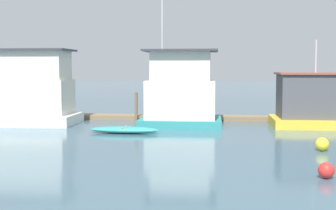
{
  "coord_description": "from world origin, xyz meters",
  "views": [
    {
      "loc": [
        2.86,
        -29.77,
        3.74
      ],
      "look_at": [
        0.0,
        -1.0,
        1.4
      ],
      "focal_mm": 50.0,
      "sensor_mm": 36.0,
      "label": 1
    }
  ],
  "objects_px": {
    "mooring_post_far_right": "(136,106)",
    "buoy_yellow": "(322,144)",
    "houseboat_teal": "(181,92)",
    "dinghy_teal": "(124,130)",
    "mooring_post_near_right": "(186,112)",
    "houseboat_white": "(26,90)",
    "houseboat_yellow": "(331,101)",
    "buoy_red": "(326,170)"
  },
  "relations": [
    {
      "from": "mooring_post_far_right",
      "to": "buoy_yellow",
      "type": "bearing_deg",
      "value": -46.86
    },
    {
      "from": "houseboat_teal",
      "to": "mooring_post_far_right",
      "type": "distance_m",
      "value": 4.39
    },
    {
      "from": "mooring_post_far_right",
      "to": "dinghy_teal",
      "type": "bearing_deg",
      "value": -86.76
    },
    {
      "from": "houseboat_teal",
      "to": "mooring_post_near_right",
      "type": "height_order",
      "value": "houseboat_teal"
    },
    {
      "from": "mooring_post_far_right",
      "to": "houseboat_teal",
      "type": "bearing_deg",
      "value": -38.32
    },
    {
      "from": "mooring_post_near_right",
      "to": "mooring_post_far_right",
      "type": "distance_m",
      "value": 3.51
    },
    {
      "from": "houseboat_white",
      "to": "mooring_post_near_right",
      "type": "xyz_separation_m",
      "value": [
        10.4,
        2.62,
        -1.62
      ]
    },
    {
      "from": "mooring_post_near_right",
      "to": "houseboat_white",
      "type": "bearing_deg",
      "value": -165.86
    },
    {
      "from": "houseboat_yellow",
      "to": "houseboat_teal",
      "type": "bearing_deg",
      "value": -176.35
    },
    {
      "from": "mooring_post_near_right",
      "to": "buoy_yellow",
      "type": "bearing_deg",
      "value": -58.24
    },
    {
      "from": "houseboat_yellow",
      "to": "mooring_post_near_right",
      "type": "xyz_separation_m",
      "value": [
        -9.3,
        2.02,
        -1.0
      ]
    },
    {
      "from": "houseboat_white",
      "to": "buoy_yellow",
      "type": "relative_size",
      "value": 11.05
    },
    {
      "from": "dinghy_teal",
      "to": "mooring_post_near_right",
      "type": "bearing_deg",
      "value": 63.3
    },
    {
      "from": "mooring_post_far_right",
      "to": "buoy_yellow",
      "type": "height_order",
      "value": "mooring_post_far_right"
    },
    {
      "from": "houseboat_white",
      "to": "buoy_yellow",
      "type": "xyz_separation_m",
      "value": [
        17.18,
        -8.33,
        -1.93
      ]
    },
    {
      "from": "houseboat_yellow",
      "to": "mooring_post_far_right",
      "type": "bearing_deg",
      "value": 171.01
    },
    {
      "from": "houseboat_yellow",
      "to": "mooring_post_far_right",
      "type": "height_order",
      "value": "houseboat_yellow"
    },
    {
      "from": "houseboat_teal",
      "to": "houseboat_yellow",
      "type": "distance_m",
      "value": 9.5
    },
    {
      "from": "houseboat_teal",
      "to": "mooring_post_near_right",
      "type": "xyz_separation_m",
      "value": [
        0.16,
        2.63,
        -1.52
      ]
    },
    {
      "from": "houseboat_white",
      "to": "buoy_red",
      "type": "height_order",
      "value": "houseboat_white"
    },
    {
      "from": "mooring_post_near_right",
      "to": "buoy_yellow",
      "type": "height_order",
      "value": "mooring_post_near_right"
    },
    {
      "from": "dinghy_teal",
      "to": "mooring_post_far_right",
      "type": "distance_m",
      "value": 6.29
    },
    {
      "from": "houseboat_white",
      "to": "buoy_red",
      "type": "relative_size",
      "value": 12.16
    },
    {
      "from": "mooring_post_near_right",
      "to": "buoy_yellow",
      "type": "distance_m",
      "value": 12.89
    },
    {
      "from": "houseboat_white",
      "to": "houseboat_yellow",
      "type": "distance_m",
      "value": 19.72
    },
    {
      "from": "houseboat_yellow",
      "to": "dinghy_teal",
      "type": "distance_m",
      "value": 13.21
    },
    {
      "from": "houseboat_teal",
      "to": "buoy_yellow",
      "type": "xyz_separation_m",
      "value": [
        6.94,
        -8.33,
        -1.84
      ]
    },
    {
      "from": "houseboat_teal",
      "to": "buoy_yellow",
      "type": "bearing_deg",
      "value": -50.19
    },
    {
      "from": "dinghy_teal",
      "to": "houseboat_teal",
      "type": "bearing_deg",
      "value": 50.47
    },
    {
      "from": "houseboat_teal",
      "to": "mooring_post_near_right",
      "type": "distance_m",
      "value": 3.04
    },
    {
      "from": "houseboat_teal",
      "to": "mooring_post_near_right",
      "type": "bearing_deg",
      "value": 86.5
    },
    {
      "from": "houseboat_white",
      "to": "houseboat_teal",
      "type": "height_order",
      "value": "houseboat_teal"
    },
    {
      "from": "buoy_red",
      "to": "mooring_post_far_right",
      "type": "bearing_deg",
      "value": 119.54
    },
    {
      "from": "mooring_post_near_right",
      "to": "mooring_post_far_right",
      "type": "xyz_separation_m",
      "value": [
        -3.49,
        0.0,
        0.38
      ]
    },
    {
      "from": "houseboat_white",
      "to": "buoy_yellow",
      "type": "distance_m",
      "value": 19.2
    },
    {
      "from": "dinghy_teal",
      "to": "buoy_yellow",
      "type": "distance_m",
      "value": 10.98
    },
    {
      "from": "houseboat_white",
      "to": "buoy_yellow",
      "type": "bearing_deg",
      "value": -25.88
    },
    {
      "from": "houseboat_teal",
      "to": "dinghy_teal",
      "type": "height_order",
      "value": "houseboat_teal"
    },
    {
      "from": "buoy_red",
      "to": "houseboat_white",
      "type": "bearing_deg",
      "value": 139.77
    },
    {
      "from": "buoy_red",
      "to": "mooring_post_near_right",
      "type": "bearing_deg",
      "value": 109.41
    },
    {
      "from": "houseboat_white",
      "to": "mooring_post_far_right",
      "type": "relative_size",
      "value": 3.37
    },
    {
      "from": "houseboat_teal",
      "to": "mooring_post_far_right",
      "type": "bearing_deg",
      "value": 141.68
    }
  ]
}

